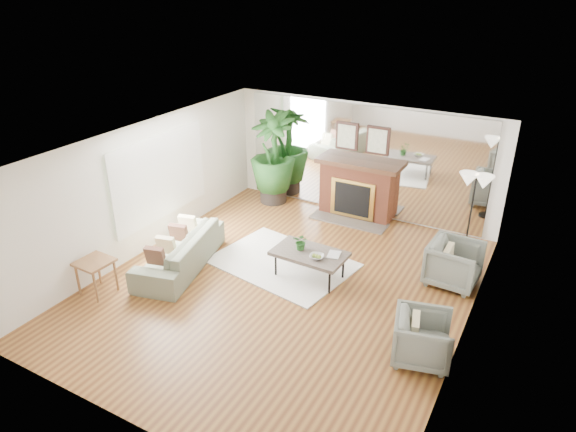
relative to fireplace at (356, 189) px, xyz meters
The scene contains 18 objects.
ground 3.33m from the fireplace, 90.00° to the right, with size 7.00×7.00×0.00m, color brown.
wall_left 4.46m from the fireplace, 132.54° to the right, with size 0.02×7.00×2.50m, color white.
wall_right 4.46m from the fireplace, 47.46° to the right, with size 0.02×7.00×2.50m, color white.
wall_back 0.63m from the fireplace, 90.00° to the left, with size 6.00×0.02×2.50m, color white.
mirror_panel 0.63m from the fireplace, 90.00° to the left, with size 5.40×0.04×2.40m, color silver.
window_panel 4.17m from the fireplace, 135.99° to the right, with size 0.04×2.40×1.50m, color #B2E09E.
fireplace is the anchor object (origin of this frame).
area_rug 2.70m from the fireplace, 98.61° to the right, with size 2.48×1.77×0.03m, color white.
coffee_table 2.80m from the fireplace, 84.58° to the right, with size 1.31×0.79×0.51m.
sofa 4.11m from the fireplace, 119.06° to the right, with size 2.24×0.88×0.66m, color #6A705A.
armchair_back 3.09m from the fireplace, 34.53° to the right, with size 0.84×0.86×0.79m, color slate.
armchair_front 4.73m from the fireplace, 56.59° to the right, with size 0.77×0.79×0.72m, color slate.
side_table 5.60m from the fireplace, 118.25° to the right, with size 0.56×0.56×0.61m.
potted_ficus 2.08m from the fireplace, behind, with size 1.13×1.13×2.16m.
floor_lamp 2.91m from the fireplace, 21.74° to the right, with size 0.59×0.33×1.81m.
tabletop_plant 2.76m from the fireplace, 88.17° to the right, with size 0.27×0.24×0.30m, color #295B21.
fruit_bowl 2.95m from the fireplace, 80.96° to the right, with size 0.24×0.24×0.06m, color olive.
book 2.76m from the fireplace, 77.85° to the right, with size 0.21×0.28×0.02m, color olive.
Camera 1 is at (3.71, -6.55, 4.92)m, focal length 32.00 mm.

